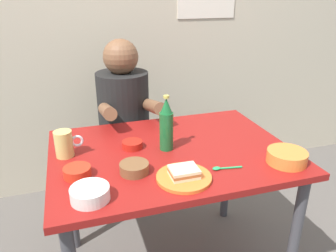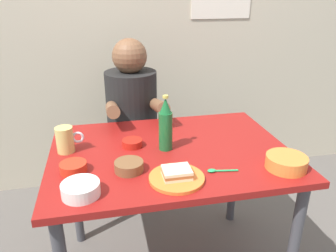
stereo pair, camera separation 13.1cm
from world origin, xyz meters
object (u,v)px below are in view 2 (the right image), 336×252
at_px(beer_bottle, 166,125).
at_px(stool, 134,161).
at_px(person_seated, 132,104).
at_px(sambal_bowl_red, 132,143).
at_px(dining_table, 170,167).
at_px(sandwich, 177,173).
at_px(beer_mug, 66,140).
at_px(plate_orange, 177,178).

bearing_deg(beer_bottle, stool, 98.67).
bearing_deg(beer_bottle, person_seated, 98.83).
distance_m(beer_bottle, sambal_bowl_red, 0.19).
bearing_deg(beer_bottle, dining_table, -39.86).
height_order(person_seated, sandwich, person_seated).
relative_size(stool, person_seated, 0.63).
xyz_separation_m(beer_mug, sambal_bowl_red, (0.30, -0.01, -0.04)).
height_order(dining_table, beer_bottle, beer_bottle).
bearing_deg(dining_table, sambal_bowl_red, 156.65).
bearing_deg(beer_bottle, sambal_bowl_red, 159.11).
xyz_separation_m(sandwich, sambal_bowl_red, (-0.14, 0.33, -0.01)).
height_order(sandwich, beer_mug, beer_mug).
xyz_separation_m(person_seated, beer_bottle, (0.09, -0.60, 0.09)).
xyz_separation_m(plate_orange, beer_bottle, (0.01, 0.27, 0.11)).
xyz_separation_m(dining_table, beer_bottle, (-0.02, 0.02, 0.21)).
height_order(stool, beer_mug, beer_mug).
bearing_deg(beer_bottle, sandwich, -92.45).
height_order(plate_orange, sandwich, sandwich).
xyz_separation_m(plate_orange, sambal_bowl_red, (-0.14, 0.33, 0.01)).
height_order(dining_table, stool, dining_table).
xyz_separation_m(dining_table, beer_mug, (-0.47, 0.08, 0.15)).
xyz_separation_m(dining_table, plate_orange, (-0.03, -0.26, 0.10)).
relative_size(sandwich, sambal_bowl_red, 1.15).
height_order(stool, person_seated, person_seated).
relative_size(stool, beer_mug, 3.57).
bearing_deg(plate_orange, stool, 95.27).
bearing_deg(sambal_bowl_red, person_seated, 84.09).
height_order(plate_orange, beer_bottle, beer_bottle).
bearing_deg(beer_mug, person_seated, 56.23).
bearing_deg(plate_orange, dining_table, 83.29).
distance_m(person_seated, sambal_bowl_red, 0.55).
xyz_separation_m(stool, sambal_bowl_red, (-0.06, -0.56, 0.41)).
height_order(plate_orange, sambal_bowl_red, sambal_bowl_red).
bearing_deg(plate_orange, beer_bottle, 87.55).
distance_m(plate_orange, sambal_bowl_red, 0.36).
bearing_deg(stool, beer_mug, -123.22).
relative_size(person_seated, beer_mug, 5.71).
distance_m(dining_table, person_seated, 0.64).
relative_size(dining_table, plate_orange, 5.00).
height_order(beer_bottle, sambal_bowl_red, beer_bottle).
bearing_deg(plate_orange, person_seated, 95.34).
xyz_separation_m(dining_table, sambal_bowl_red, (-0.17, 0.07, 0.11)).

